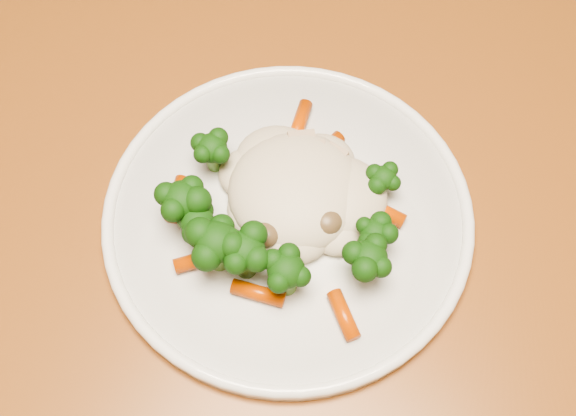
# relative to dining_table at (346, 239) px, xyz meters

# --- Properties ---
(dining_table) EXTENTS (1.32, 1.07, 0.75)m
(dining_table) POSITION_rel_dining_table_xyz_m (0.00, 0.00, 0.00)
(dining_table) COLOR #935321
(dining_table) RESTS_ON ground
(plate) EXTENTS (0.30, 0.30, 0.01)m
(plate) POSITION_rel_dining_table_xyz_m (-0.04, -0.06, 0.11)
(plate) COLOR white
(plate) RESTS_ON dining_table
(meal) EXTENTS (0.20, 0.19, 0.05)m
(meal) POSITION_rel_dining_table_xyz_m (-0.04, -0.07, 0.14)
(meal) COLOR beige
(meal) RESTS_ON plate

